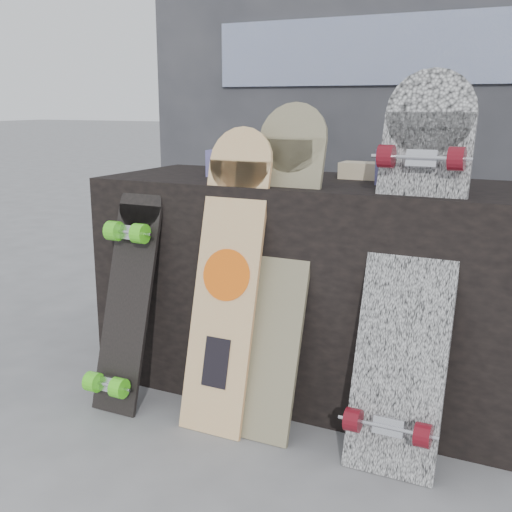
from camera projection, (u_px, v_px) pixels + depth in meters
The scene contains 10 objects.
ground at pixel (258, 446), 2.06m from camera, with size 60.00×60.00×0.00m, color slate.
vendor_table at pixel (317, 287), 2.40m from camera, with size 1.60×0.60×0.80m, color black.
booth at pixel (385, 96), 2.98m from camera, with size 2.40×0.22×2.20m.
merch_box_purple at pixel (234, 163), 2.43m from camera, with size 0.18×0.12×0.10m, color #443D7C.
merch_box_small at pixel (401, 167), 2.20m from camera, with size 0.14×0.14×0.12m, color #443D7C.
merch_box_flat at pixel (371, 171), 2.35m from camera, with size 0.22×0.10×0.06m, color #D1B78C.
longboard_geisha at pixel (228, 271), 2.14m from camera, with size 0.23×0.29×1.00m.
longboard_celtic at pixel (277, 258), 2.12m from camera, with size 0.24×0.36×1.08m.
longboard_cascadia at pixel (412, 261), 1.91m from camera, with size 0.27×0.43×1.18m.
skateboard_dark at pixel (126, 295), 2.28m from camera, with size 0.18×0.31×0.80m.
Camera 1 is at (0.81, -1.67, 1.07)m, focal length 45.00 mm.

